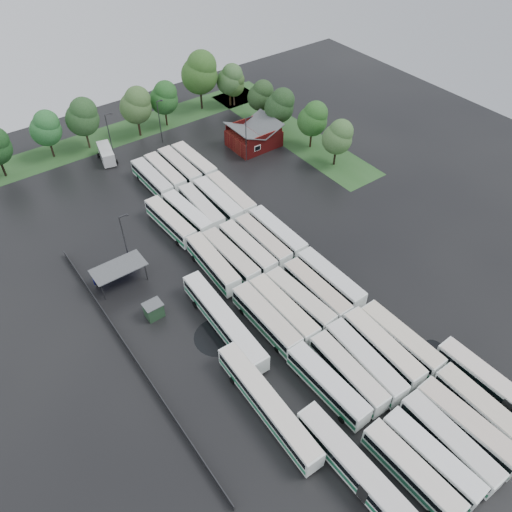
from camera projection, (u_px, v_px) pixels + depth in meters
ground at (293, 319)px, 73.66m from camera, size 160.00×160.00×0.00m
brick_building at (254, 138)px, 107.68m from camera, size 10.07×8.60×5.39m
wash_shed at (118, 268)px, 77.11m from camera, size 8.20×4.20×3.58m
utility_hut at (154, 310)px, 73.17m from camera, size 2.70×2.20×2.62m
grass_strip_north at (118, 134)px, 112.41m from camera, size 80.00×10.00×0.01m
grass_strip_east at (289, 132)px, 113.28m from camera, size 10.00×50.00×0.01m
west_fence at (131, 354)px, 68.40m from camera, size 0.10×50.00×1.20m
bus_r0c0 at (412, 472)px, 55.38m from camera, size 3.07×12.65×3.50m
bus_r0c1 at (431, 457)px, 56.58m from camera, size 3.24×12.61×3.48m
bus_r0c2 at (450, 441)px, 57.85m from camera, size 2.93×13.03×3.62m
bus_r0c3 at (467, 426)px, 59.21m from camera, size 3.38×13.32×3.68m
bus_r0c4 at (484, 411)px, 60.61m from camera, size 2.92×13.15×3.65m
bus_r1c0 at (327, 385)px, 63.37m from camera, size 3.07×12.83×3.55m
bus_r1c1 at (348, 373)px, 64.69m from camera, size 3.04×12.67×3.51m
bus_r1c2 at (365, 361)px, 65.84m from camera, size 3.47×13.33×3.68m
bus_r1c3 at (382, 348)px, 67.38m from camera, size 3.30×13.24×3.66m
bus_r1c4 at (400, 339)px, 68.49m from camera, size 2.95×13.00×3.61m
bus_r2c0 at (266, 319)px, 71.01m from camera, size 2.84×13.18×3.67m
bus_r2c1 at (283, 310)px, 72.23m from camera, size 2.83×13.19×3.67m
bus_r2c2 at (300, 300)px, 73.68m from camera, size 3.33×12.87×3.55m
bus_r2c3 at (317, 291)px, 75.06m from camera, size 2.74×12.78×3.56m
bus_r2c4 at (330, 279)px, 76.80m from camera, size 2.86×12.87×3.58m
bus_r3c0 at (213, 264)px, 79.30m from camera, size 3.36×13.06×3.60m
bus_r3c1 at (230, 257)px, 80.42m from camera, size 2.85×12.85×3.57m
bus_r3c2 at (247, 249)px, 81.76m from camera, size 2.78×12.94×3.60m
bus_r3c3 at (263, 241)px, 83.19m from camera, size 2.77×12.67×3.52m
bus_r3c4 at (277, 233)px, 84.68m from camera, size 2.80×12.90×3.59m
bus_r4c0 at (171, 221)px, 86.97m from camera, size 3.27×12.87×3.55m
bus_r4c1 at (187, 214)px, 88.48m from camera, size 3.28×12.59×3.47m
bus_r4c2 at (201, 208)px, 89.77m from camera, size 3.22×12.74×3.52m
bus_r4c3 at (218, 201)px, 91.11m from camera, size 2.91×13.05×3.62m
bus_r4c4 at (231, 196)px, 92.38m from camera, size 3.08×12.98×3.59m
bus_r5c1 at (152, 179)px, 96.28m from camera, size 2.72×12.55×3.49m
bus_r5c2 at (165, 173)px, 97.77m from camera, size 2.72×12.56×3.49m
bus_r5c3 at (180, 168)px, 99.14m from camera, size 2.78×12.94×3.60m
bus_r5c4 at (194, 162)px, 100.46m from camera, size 3.00×13.00×3.60m
artic_bus_west_a at (365, 479)px, 54.68m from camera, size 3.08×19.77×3.66m
artic_bus_west_b at (224, 321)px, 70.88m from camera, size 3.41×19.19×3.55m
artic_bus_west_c at (268, 404)px, 61.41m from camera, size 3.25×18.92×3.50m
artic_bus_east at (505, 397)px, 62.12m from camera, size 3.18×19.03×3.52m
minibus at (106, 153)px, 103.57m from camera, size 3.87×7.09×2.93m
tree_north_1 at (46, 128)px, 101.09m from camera, size 6.33×6.33×10.48m
tree_north_2 at (83, 116)px, 103.27m from camera, size 6.91×6.91×11.44m
tree_north_3 at (136, 105)px, 107.07m from camera, size 6.87×6.87×11.39m
tree_north_4 at (164, 97)px, 110.77m from camera, size 6.37×6.37×10.55m
tree_north_5 at (200, 72)px, 115.09m from camera, size 8.51×8.51×14.09m
tree_north_6 at (234, 84)px, 118.84m from camera, size 5.16×5.16×8.54m
tree_east_0 at (338, 137)px, 99.08m from camera, size 6.08×6.08×10.07m
tree_east_1 at (313, 118)px, 103.96m from camera, size 6.30×6.30×10.44m
tree_east_2 at (280, 105)px, 108.04m from camera, size 6.41×6.41×10.62m
tree_east_3 at (261, 95)px, 112.69m from camera, size 5.89×5.89×9.76m
tree_east_4 at (230, 79)px, 118.09m from camera, size 6.21×6.21×10.28m
lamp_post_ne at (247, 137)px, 100.35m from camera, size 1.54×0.30×9.99m
lamp_post_nw at (125, 238)px, 77.61m from camera, size 1.59×0.31×10.35m
lamp_post_back_w at (110, 135)px, 99.68m from camera, size 1.69×0.33×10.95m
lamp_post_back_e at (160, 119)px, 106.06m from camera, size 1.49×0.29×9.68m
puddle_0 at (407, 437)px, 60.35m from camera, size 5.07×5.07×0.01m
puddle_1 at (457, 392)px, 64.82m from camera, size 4.50×4.50×0.01m
puddle_2 at (218, 337)px, 71.25m from camera, size 6.95×6.95×0.01m
puddle_3 at (332, 304)px, 75.82m from camera, size 4.05×4.05×0.01m
puddle_4 at (433, 348)px, 69.82m from camera, size 2.96×2.96×0.01m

